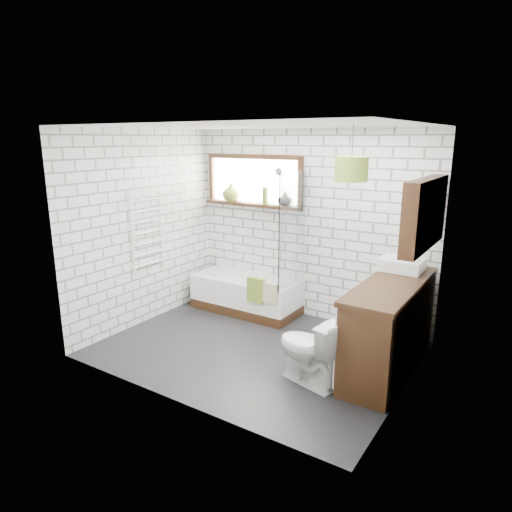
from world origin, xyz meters
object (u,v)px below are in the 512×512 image
Objects in this scene: toilet at (310,349)px; pendant at (351,169)px; basin at (402,264)px; bathtub at (246,294)px; vanity at (390,327)px.

toilet is 1.78m from pendant.
basin reaches higher than toilet.
vanity reaches higher than bathtub.
bathtub is 4.90× the size of pendant.
bathtub is 2.09m from toilet.
pendant is at bearing -27.67° from bathtub.
toilet is (-0.57, -0.70, -0.12)m from vanity.
bathtub is 3.30× the size of basin.
vanity is at bearing -15.04° from bathtub.
vanity is at bearing 154.92° from toilet.
bathtub is at bearing 152.33° from pendant.
pendant is at bearing -134.05° from vanity.
vanity is 2.30× the size of toilet.
basin is at bearing 96.84° from vanity.
basin is 1.48× the size of pendant.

